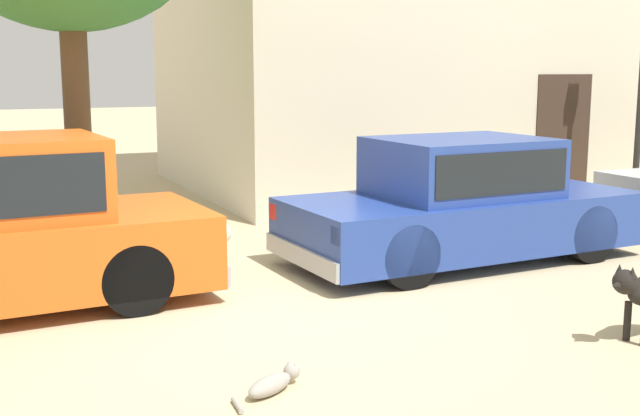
# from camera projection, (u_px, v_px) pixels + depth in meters

# --- Properties ---
(ground_plane) EXTENTS (80.00, 80.00, 0.00)m
(ground_plane) POSITION_uv_depth(u_px,v_px,m) (265.00, 314.00, 7.31)
(ground_plane) COLOR tan
(parked_sedan_second) EXTENTS (4.33, 1.93, 1.42)m
(parked_sedan_second) POSITION_uv_depth(u_px,v_px,m) (462.00, 201.00, 9.27)
(parked_sedan_second) COLOR navy
(parked_sedan_second) RESTS_ON ground_plane
(stray_cat) EXTENTS (0.57, 0.42, 0.16)m
(stray_cat) POSITION_uv_depth(u_px,v_px,m) (273.00, 383.00, 5.53)
(stray_cat) COLOR gray
(stray_cat) RESTS_ON ground_plane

